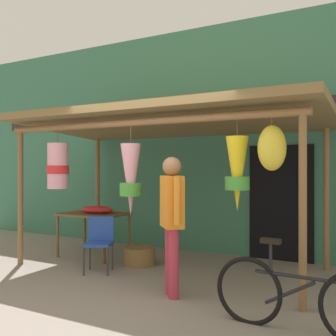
{
  "coord_description": "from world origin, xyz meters",
  "views": [
    {
      "loc": [
        2.77,
        -4.47,
        1.6
      ],
      "look_at": [
        -0.46,
        1.42,
        1.6
      ],
      "focal_mm": 42.61,
      "sensor_mm": 36.0,
      "label": 1
    }
  ],
  "objects_px": {
    "parked_bicycle": "(299,298)",
    "flower_heap_on_table": "(97,209)",
    "wicker_basket_by_table": "(140,256)",
    "vendor_in_orange": "(172,213)",
    "display_table": "(94,218)",
    "folding_chair": "(100,239)"
  },
  "relations": [
    {
      "from": "parked_bicycle",
      "to": "vendor_in_orange",
      "type": "relative_size",
      "value": 1.0
    },
    {
      "from": "folding_chair",
      "to": "wicker_basket_by_table",
      "type": "xyz_separation_m",
      "value": [
        0.32,
        0.65,
        -0.36
      ]
    },
    {
      "from": "wicker_basket_by_table",
      "to": "vendor_in_orange",
      "type": "distance_m",
      "value": 1.91
    },
    {
      "from": "parked_bicycle",
      "to": "display_table",
      "type": "bearing_deg",
      "value": 156.34
    },
    {
      "from": "flower_heap_on_table",
      "to": "display_table",
      "type": "bearing_deg",
      "value": -159.05
    },
    {
      "from": "folding_chair",
      "to": "vendor_in_orange",
      "type": "xyz_separation_m",
      "value": [
        1.55,
        -0.52,
        0.53
      ]
    },
    {
      "from": "flower_heap_on_table",
      "to": "folding_chair",
      "type": "distance_m",
      "value": 1.14
    },
    {
      "from": "display_table",
      "to": "folding_chair",
      "type": "bearing_deg",
      "value": -46.02
    },
    {
      "from": "display_table",
      "to": "parked_bicycle",
      "type": "xyz_separation_m",
      "value": [
        3.94,
        -1.72,
        -0.35
      ]
    },
    {
      "from": "display_table",
      "to": "wicker_basket_by_table",
      "type": "height_order",
      "value": "display_table"
    },
    {
      "from": "vendor_in_orange",
      "to": "display_table",
      "type": "bearing_deg",
      "value": 150.42
    },
    {
      "from": "flower_heap_on_table",
      "to": "folding_chair",
      "type": "relative_size",
      "value": 0.76
    },
    {
      "from": "display_table",
      "to": "vendor_in_orange",
      "type": "relative_size",
      "value": 0.66
    },
    {
      "from": "parked_bicycle",
      "to": "wicker_basket_by_table",
      "type": "bearing_deg",
      "value": 151.07
    },
    {
      "from": "display_table",
      "to": "wicker_basket_by_table",
      "type": "relative_size",
      "value": 2.21
    },
    {
      "from": "flower_heap_on_table",
      "to": "wicker_basket_by_table",
      "type": "relative_size",
      "value": 1.23
    },
    {
      "from": "display_table",
      "to": "wicker_basket_by_table",
      "type": "xyz_separation_m",
      "value": [
        1.09,
        -0.15,
        -0.55
      ]
    },
    {
      "from": "display_table",
      "to": "flower_heap_on_table",
      "type": "xyz_separation_m",
      "value": [
        0.06,
        0.02,
        0.15
      ]
    },
    {
      "from": "parked_bicycle",
      "to": "vendor_in_orange",
      "type": "bearing_deg",
      "value": 165.88
    },
    {
      "from": "parked_bicycle",
      "to": "flower_heap_on_table",
      "type": "bearing_deg",
      "value": 155.69
    },
    {
      "from": "wicker_basket_by_table",
      "to": "folding_chair",
      "type": "bearing_deg",
      "value": -116.26
    },
    {
      "from": "display_table",
      "to": "flower_heap_on_table",
      "type": "relative_size",
      "value": 1.79
    }
  ]
}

